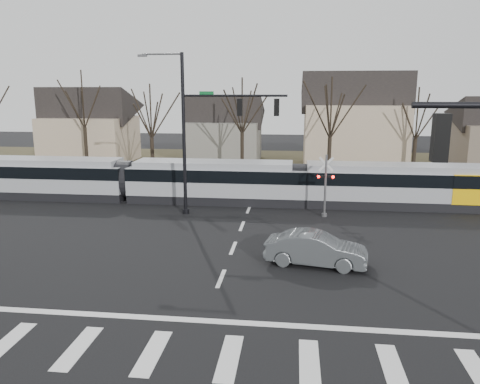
# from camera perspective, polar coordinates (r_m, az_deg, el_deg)

# --- Properties ---
(ground) EXTENTS (140.00, 140.00, 0.00)m
(ground) POSITION_cam_1_polar(r_m,az_deg,el_deg) (18.64, -3.31, -12.85)
(ground) COLOR black
(grass_verge) EXTENTS (140.00, 28.00, 0.01)m
(grass_verge) POSITION_cam_1_polar(r_m,az_deg,el_deg) (49.34, 3.12, 3.03)
(grass_verge) COLOR #38331E
(grass_verge) RESTS_ON ground
(crosswalk) EXTENTS (27.00, 2.60, 0.01)m
(crosswalk) POSITION_cam_1_polar(r_m,az_deg,el_deg) (15.18, -6.07, -19.16)
(crosswalk) COLOR silver
(crosswalk) RESTS_ON ground
(stop_line) EXTENTS (28.00, 0.35, 0.01)m
(stop_line) POSITION_cam_1_polar(r_m,az_deg,el_deg) (17.05, -4.39, -15.37)
(stop_line) COLOR silver
(stop_line) RESTS_ON ground
(lane_dashes) EXTENTS (0.18, 30.00, 0.01)m
(lane_dashes) POSITION_cam_1_polar(r_m,az_deg,el_deg) (33.69, 1.39, -1.30)
(lane_dashes) COLOR silver
(lane_dashes) RESTS_ON ground
(rail_pair) EXTENTS (90.00, 1.52, 0.06)m
(rail_pair) POSITION_cam_1_polar(r_m,az_deg,el_deg) (33.49, 1.36, -1.34)
(rail_pair) COLOR #59595E
(rail_pair) RESTS_ON ground
(tram) EXTENTS (39.14, 2.91, 2.97)m
(tram) POSITION_cam_1_polar(r_m,az_deg,el_deg) (33.73, -3.52, 1.50)
(tram) COLOR gray
(tram) RESTS_ON ground
(sedan) EXTENTS (3.16, 5.18, 1.53)m
(sedan) POSITION_cam_1_polar(r_m,az_deg,el_deg) (21.96, 9.25, -6.88)
(sedan) COLOR #4E5255
(sedan) RESTS_ON ground
(signal_pole_far) EXTENTS (9.28, 0.44, 10.20)m
(signal_pole_far) POSITION_cam_1_polar(r_m,az_deg,el_deg) (29.69, -3.87, 7.98)
(signal_pole_far) COLOR black
(signal_pole_far) RESTS_ON ground
(rail_crossing_signal) EXTENTS (1.08, 0.36, 4.00)m
(rail_crossing_signal) POSITION_cam_1_polar(r_m,az_deg,el_deg) (30.08, 10.36, 0.52)
(rail_crossing_signal) COLOR #59595B
(rail_crossing_signal) RESTS_ON ground
(tree_row) EXTENTS (59.20, 7.20, 10.00)m
(tree_row) POSITION_cam_1_polar(r_m,az_deg,el_deg) (42.72, 5.39, 8.31)
(tree_row) COLOR black
(tree_row) RESTS_ON ground
(house_a) EXTENTS (9.72, 8.64, 8.60)m
(house_a) POSITION_cam_1_polar(r_m,az_deg,el_deg) (55.70, -17.90, 8.13)
(house_a) COLOR tan
(house_a) RESTS_ON ground
(house_b) EXTENTS (8.64, 7.56, 7.65)m
(house_b) POSITION_cam_1_polar(r_m,az_deg,el_deg) (53.36, -1.97, 8.02)
(house_b) COLOR slate
(house_b) RESTS_ON ground
(house_c) EXTENTS (10.80, 8.64, 10.10)m
(house_c) POSITION_cam_1_polar(r_m,az_deg,el_deg) (50.04, 13.73, 8.86)
(house_c) COLOR tan
(house_c) RESTS_ON ground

